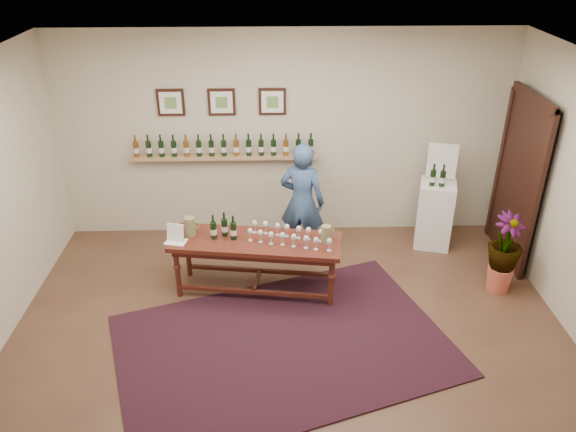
{
  "coord_description": "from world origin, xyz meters",
  "views": [
    {
      "loc": [
        -0.16,
        -4.58,
        3.95
      ],
      "look_at": [
        0.0,
        0.8,
        1.1
      ],
      "focal_mm": 35.0,
      "sensor_mm": 36.0,
      "label": 1
    }
  ],
  "objects_px": {
    "tasting_table": "(256,248)",
    "display_pedestal": "(435,214)",
    "potted_plant": "(504,253)",
    "person": "(302,202)"
  },
  "relations": [
    {
      "from": "tasting_table",
      "to": "display_pedestal",
      "type": "distance_m",
      "value": 2.58
    },
    {
      "from": "display_pedestal",
      "to": "potted_plant",
      "type": "xyz_separation_m",
      "value": [
        0.52,
        -1.1,
        0.06
      ]
    },
    {
      "from": "tasting_table",
      "to": "potted_plant",
      "type": "bearing_deg",
      "value": 6.49
    },
    {
      "from": "display_pedestal",
      "to": "person",
      "type": "relative_size",
      "value": 0.58
    },
    {
      "from": "potted_plant",
      "to": "person",
      "type": "height_order",
      "value": "person"
    },
    {
      "from": "person",
      "to": "potted_plant",
      "type": "bearing_deg",
      "value": 176.86
    },
    {
      "from": "tasting_table",
      "to": "person",
      "type": "bearing_deg",
      "value": 61.49
    },
    {
      "from": "potted_plant",
      "to": "person",
      "type": "distance_m",
      "value": 2.48
    },
    {
      "from": "display_pedestal",
      "to": "person",
      "type": "bearing_deg",
      "value": -172.14
    },
    {
      "from": "tasting_table",
      "to": "person",
      "type": "xyz_separation_m",
      "value": [
        0.57,
        0.77,
        0.2
      ]
    }
  ]
}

